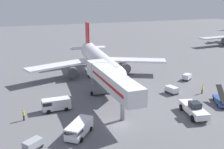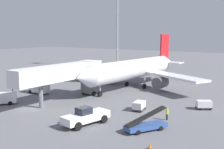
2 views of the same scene
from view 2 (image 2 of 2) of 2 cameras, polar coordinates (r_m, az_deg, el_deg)
ground_plane at (r=48.59m, az=-15.79°, el=-6.57°), size 300.00×300.00×0.00m
airplane_at_gate at (r=63.90m, az=4.48°, el=1.06°), size 34.46×35.09×11.80m
jet_bridge at (r=51.62m, az=-9.36°, el=0.19°), size 3.48×19.58×6.76m
pushback_tug at (r=38.88m, az=-5.25°, el=-8.30°), size 3.70×7.18×2.46m
belt_loader_truck at (r=36.79m, az=6.72°, el=-9.93°), size 4.29×5.73×2.83m
service_van_mid_left at (r=60.15m, az=-14.49°, el=-2.51°), size 4.79×2.16×2.11m
baggage_cart_mid_right at (r=45.86m, az=5.39°, el=-6.15°), size 1.95×2.86×1.43m
baggage_cart_outer_right at (r=48.66m, az=17.78°, el=-5.68°), size 2.74×2.49×1.42m
ground_crew_worker_foreground at (r=63.01m, az=-19.15°, el=-2.44°), size 0.49×0.49×1.82m
ground_crew_worker_midground at (r=41.52m, az=10.87°, el=-7.60°), size 0.46×0.46×1.78m
safety_cone_alpha at (r=31.62m, az=7.49°, el=-13.88°), size 0.42×0.42×0.64m
apron_light_mast at (r=101.63m, az=1.09°, el=12.90°), size 2.40×2.40×30.05m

